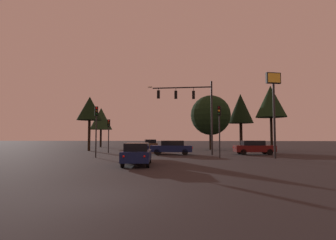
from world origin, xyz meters
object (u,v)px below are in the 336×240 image
object	(u,v)px
traffic_light_corner_left	(96,122)
store_sign_illuminated	(274,96)
car_crossing_right	(172,147)
tree_left_far	(101,119)
tree_center_horizon	(271,102)
tree_behind_sign	(90,109)
tree_right_cluster	(241,109)
car_far_lane	(150,144)
traffic_light_corner_right	(109,129)
tree_lot_edge	(211,115)
car_crossing_left	(254,147)
car_nearside_lane	(137,154)
traffic_light_median	(219,121)
traffic_signal_mast_arm	(192,103)

from	to	relation	value
traffic_light_corner_left	store_sign_illuminated	bearing A→B (deg)	-1.28
car_crossing_right	tree_left_far	size ratio (longest dim) A/B	0.63
traffic_light_corner_left	tree_center_horizon	world-z (taller)	tree_center_horizon
tree_left_far	tree_behind_sign	bearing A→B (deg)	-79.97
traffic_light_corner_left	tree_right_cluster	size ratio (longest dim) A/B	0.52
car_far_lane	tree_center_horizon	xyz separation A→B (m)	(16.32, -4.36, 5.71)
traffic_light_corner_right	tree_behind_sign	bearing A→B (deg)	131.01
car_crossing_right	tree_lot_edge	bearing A→B (deg)	63.65
tree_right_cluster	car_crossing_left	bearing A→B (deg)	-97.66
car_nearside_lane	car_crossing_left	distance (m)	15.55
traffic_light_corner_right	traffic_light_median	size ratio (longest dim) A/B	0.84
car_nearside_lane	tree_behind_sign	world-z (taller)	tree_behind_sign
traffic_light_median	car_nearside_lane	size ratio (longest dim) A/B	1.05
car_nearside_lane	tree_left_far	distance (m)	32.64
car_far_lane	tree_left_far	bearing A→B (deg)	138.92
car_crossing_right	tree_behind_sign	distance (m)	14.51
traffic_signal_mast_arm	tree_behind_sign	bearing A→B (deg)	153.36
traffic_light_corner_right	car_crossing_left	xyz separation A→B (m)	(16.55, -2.03, -2.06)
traffic_light_corner_left	tree_behind_sign	xyz separation A→B (m)	(-4.68, 11.40, 2.44)
traffic_signal_mast_arm	traffic_light_corner_left	size ratio (longest dim) A/B	1.67
car_far_lane	tree_right_cluster	world-z (taller)	tree_right_cluster
traffic_light_corner_left	tree_left_far	world-z (taller)	tree_left_far
car_crossing_right	store_sign_illuminated	size ratio (longest dim) A/B	0.59
traffic_light_corner_right	car_far_lane	xyz separation A→B (m)	(4.06, 8.06, -2.06)
car_crossing_left	car_crossing_right	xyz separation A→B (m)	(-8.89, -0.50, 0.00)
store_sign_illuminated	tree_right_cluster	size ratio (longest dim) A/B	0.85
car_nearside_lane	tree_center_horizon	world-z (taller)	tree_center_horizon
traffic_signal_mast_arm	traffic_light_corner_left	xyz separation A→B (m)	(-9.13, -4.47, -2.24)
traffic_light_corner_right	tree_left_far	world-z (taller)	tree_left_far
car_crossing_right	tree_right_cluster	xyz separation A→B (m)	(10.97, 16.02, 5.81)
traffic_signal_mast_arm	car_crossing_left	bearing A→B (deg)	2.91
tree_center_horizon	tree_lot_edge	world-z (taller)	tree_center_horizon
car_crossing_left	tree_center_horizon	size ratio (longest dim) A/B	0.50
traffic_light_corner_right	car_crossing_left	size ratio (longest dim) A/B	0.93
tree_lot_edge	tree_center_horizon	bearing A→B (deg)	-32.69
tree_lot_edge	tree_left_far	bearing A→B (deg)	155.97
store_sign_illuminated	tree_left_far	distance (m)	33.50
car_nearside_lane	tree_behind_sign	xyz separation A→B (m)	(-9.63, 17.69, 5.01)
car_crossing_left	car_crossing_right	size ratio (longest dim) A/B	0.94
traffic_light_median	tree_left_far	bearing A→B (deg)	127.76
traffic_light_corner_right	tree_lot_edge	xyz separation A→B (m)	(13.07, 8.39, 2.28)
car_nearside_lane	store_sign_illuminated	distance (m)	13.69
tree_center_horizon	car_far_lane	bearing A→B (deg)	165.06
traffic_light_corner_left	tree_behind_sign	size ratio (longest dim) A/B	0.64
traffic_light_median	tree_lot_edge	distance (m)	15.26
car_nearside_lane	store_sign_illuminated	bearing A→B (deg)	27.55
store_sign_illuminated	traffic_light_corner_left	bearing A→B (deg)	178.72
tree_left_far	tree_lot_edge	distance (m)	21.06
store_sign_illuminated	tree_lot_edge	bearing A→B (deg)	104.25
traffic_light_corner_left	car_far_lane	distance (m)	15.48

